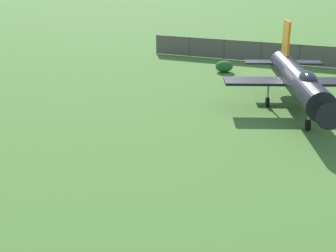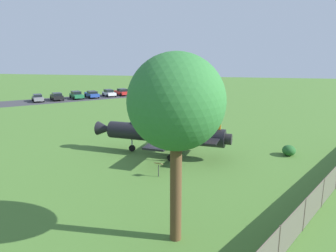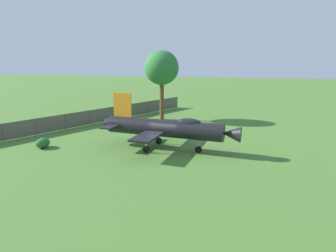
{
  "view_description": "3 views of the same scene",
  "coord_description": "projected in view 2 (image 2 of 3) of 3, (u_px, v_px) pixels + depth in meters",
  "views": [
    {
      "loc": [
        10.18,
        26.9,
        8.87
      ],
      "look_at": [
        8.25,
        6.07,
        1.5
      ],
      "focal_mm": 51.5,
      "sensor_mm": 36.0,
      "label": 1
    },
    {
      "loc": [
        -26.53,
        -5.85,
        8.9
      ],
      "look_at": [
        -1.22,
        -0.57,
        2.96
      ],
      "focal_mm": 33.7,
      "sensor_mm": 36.0,
      "label": 2
    },
    {
      "loc": [
        25.3,
        6.16,
        8.16
      ],
      "look_at": [
        -0.37,
        0.31,
        2.09
      ],
      "focal_mm": 32.03,
      "sensor_mm": 36.0,
      "label": 3
    }
  ],
  "objects": [
    {
      "name": "ground_plane",
      "position": [
        165.0,
        155.0,
        28.47
      ],
      "size": [
        200.0,
        200.0,
        0.0
      ],
      "primitive_type": "plane",
      "color": "#47722D"
    },
    {
      "name": "parking_strip",
      "position": [
        84.0,
        98.0,
        64.79
      ],
      "size": [
        30.61,
        31.22,
        0.0
      ],
      "primitive_type": "cube",
      "rotation": [
        0.0,
        0.0,
        2.34
      ],
      "color": "#38383D",
      "rests_on": "ground_plane"
    },
    {
      "name": "display_jet",
      "position": [
        161.0,
        133.0,
        28.14
      ],
      "size": [
        8.66,
        12.74,
        4.96
      ],
      "rotation": [
        0.0,
        0.0,
        1.45
      ],
      "color": "black",
      "rests_on": "ground_plane"
    },
    {
      "name": "shade_tree",
      "position": [
        176.0,
        103.0,
        14.04
      ],
      "size": [
        4.58,
        4.42,
        9.03
      ],
      "color": "brown",
      "rests_on": "ground_plane"
    },
    {
      "name": "perimeter_fence",
      "position": [
        323.0,
        192.0,
        18.53
      ],
      "size": [
        29.77,
        16.15,
        1.82
      ],
      "rotation": [
        0.0,
        0.0,
        5.79
      ],
      "color": "#4C4238",
      "rests_on": "ground_plane"
    },
    {
      "name": "shrub_near_fence",
      "position": [
        289.0,
        150.0,
        28.18
      ],
      "size": [
        1.41,
        1.16,
        0.93
      ],
      "color": "#235B26",
      "rests_on": "ground_plane"
    },
    {
      "name": "info_plaque",
      "position": [
        158.0,
        166.0,
        23.22
      ],
      "size": [
        0.51,
        0.67,
        1.14
      ],
      "color": "#333333",
      "rests_on": "ground_plane"
    },
    {
      "name": "parked_car_red",
      "position": [
        122.0,
        92.0,
        69.01
      ],
      "size": [
        4.28,
        4.35,
        1.47
      ],
      "rotation": [
        0.0,
        0.0,
        0.81
      ],
      "color": "red",
      "rests_on": "ground_plane"
    },
    {
      "name": "parked_car_white",
      "position": [
        109.0,
        93.0,
        67.61
      ],
      "size": [
        4.34,
        4.11,
        1.44
      ],
      "rotation": [
        0.0,
        0.0,
        3.86
      ],
      "color": "silver",
      "rests_on": "ground_plane"
    },
    {
      "name": "parked_car_blue",
      "position": [
        92.0,
        94.0,
        65.46
      ],
      "size": [
        4.85,
        4.58,
        1.39
      ],
      "rotation": [
        0.0,
        0.0,
        0.72
      ],
      "color": "#23429E",
      "rests_on": "ground_plane"
    },
    {
      "name": "parked_car_green",
      "position": [
        77.0,
        95.0,
        63.96
      ],
      "size": [
        4.51,
        4.36,
        1.49
      ],
      "rotation": [
        0.0,
        0.0,
        3.88
      ],
      "color": "#1E6B3D",
      "rests_on": "ground_plane"
    },
    {
      "name": "parked_car_black",
      "position": [
        57.0,
        96.0,
        61.77
      ],
      "size": [
        4.35,
        4.13,
        1.47
      ],
      "rotation": [
        0.0,
        0.0,
        0.72
      ],
      "color": "black",
      "rests_on": "ground_plane"
    },
    {
      "name": "parked_car_gray",
      "position": [
        38.0,
        98.0,
        60.08
      ],
      "size": [
        4.3,
        3.98,
        1.36
      ],
      "rotation": [
        0.0,
        0.0,
        3.84
      ],
      "color": "slate",
      "rests_on": "ground_plane"
    }
  ]
}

